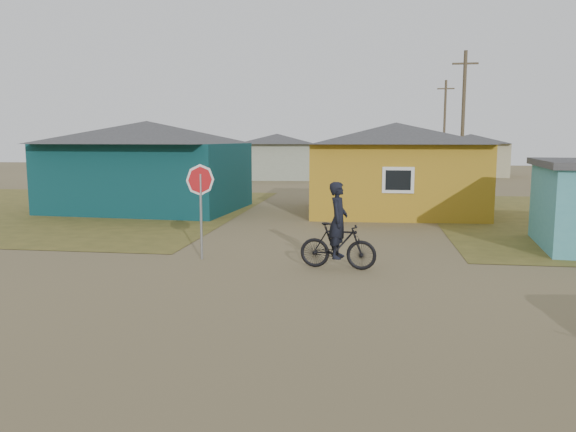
% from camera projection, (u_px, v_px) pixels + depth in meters
% --- Properties ---
extents(ground, '(120.00, 120.00, 0.00)m').
position_uv_depth(ground, '(295.00, 302.00, 11.16)').
color(ground, brown).
extents(grass_nw, '(20.00, 18.00, 0.00)m').
position_uv_depth(grass_nw, '(32.00, 209.00, 25.91)').
color(grass_nw, brown).
rests_on(grass_nw, ground).
extents(house_teal, '(8.93, 7.08, 4.00)m').
position_uv_depth(house_teal, '(148.00, 164.00, 25.33)').
color(house_teal, '#092E32').
rests_on(house_teal, ground).
extents(house_yellow, '(7.72, 6.76, 3.90)m').
position_uv_depth(house_yellow, '(395.00, 167.00, 24.24)').
color(house_yellow, '#A87D19').
rests_on(house_yellow, ground).
extents(house_pale_west, '(7.04, 6.15, 3.60)m').
position_uv_depth(house_pale_west, '(277.00, 156.00, 45.09)').
color(house_pale_west, gray).
rests_on(house_pale_west, ground).
extents(house_beige_east, '(6.95, 6.05, 3.60)m').
position_uv_depth(house_beige_east, '(470.00, 154.00, 48.67)').
color(house_beige_east, tan).
rests_on(house_beige_east, ground).
extents(house_pale_north, '(6.28, 5.81, 3.40)m').
position_uv_depth(house_pale_north, '(220.00, 153.00, 58.01)').
color(house_pale_north, gray).
rests_on(house_pale_north, ground).
extents(utility_pole_near, '(1.40, 0.20, 8.00)m').
position_uv_depth(utility_pole_near, '(463.00, 122.00, 31.22)').
color(utility_pole_near, '#4D412E').
rests_on(utility_pole_near, ground).
extents(utility_pole_far, '(1.40, 0.20, 8.00)m').
position_uv_depth(utility_pole_far, '(444.00, 127.00, 46.76)').
color(utility_pole_far, '#4D412E').
rests_on(utility_pole_far, ground).
extents(stop_sign, '(0.78, 0.37, 2.55)m').
position_uv_depth(stop_sign, '(200.00, 190.00, 14.83)').
color(stop_sign, gray).
rests_on(stop_sign, ground).
extents(cyclist, '(1.97, 0.79, 2.17)m').
position_uv_depth(cyclist, '(338.00, 237.00, 13.89)').
color(cyclist, black).
rests_on(cyclist, ground).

